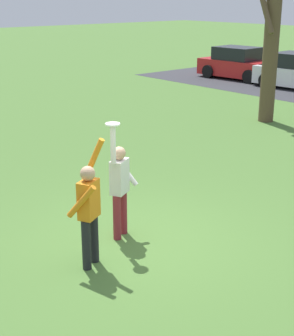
% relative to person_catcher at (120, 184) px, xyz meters
% --- Properties ---
extents(ground_plane, '(120.00, 120.00, 0.00)m').
position_rel_person_catcher_xyz_m(ground_plane, '(0.34, 0.10, -0.98)').
color(ground_plane, '#4C7533').
extents(person_catcher, '(0.51, 0.59, 2.08)m').
position_rel_person_catcher_xyz_m(person_catcher, '(0.00, 0.00, 0.00)').
color(person_catcher, maroon).
rests_on(person_catcher, ground_plane).
extents(person_defender, '(0.60, 0.66, 2.04)m').
position_rel_person_catcher_xyz_m(person_defender, '(0.52, -0.99, -0.00)').
color(person_defender, black).
rests_on(person_defender, ground_plane).
extents(frisbee_disc, '(0.24, 0.24, 0.02)m').
position_rel_person_catcher_xyz_m(frisbee_disc, '(0.10, -0.20, 1.11)').
color(frisbee_disc, white).
rests_on(frisbee_disc, person_catcher).
extents(parked_car_red, '(4.20, 2.24, 1.59)m').
position_rel_person_catcher_xyz_m(parked_car_red, '(-10.55, 15.78, -0.25)').
color(parked_car_red, red).
rests_on(parked_car_red, ground_plane).
extents(bare_tree_tall, '(1.80, 1.59, 6.48)m').
position_rel_person_catcher_xyz_m(bare_tree_tall, '(-3.83, 9.22, 2.01)').
color(bare_tree_tall, brown).
rests_on(bare_tree_tall, ground_plane).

